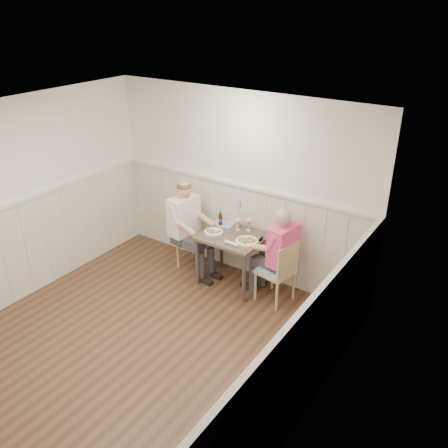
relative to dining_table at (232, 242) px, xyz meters
name	(u,v)px	position (x,y,z in m)	size (l,w,h in m)	color
ground_plane	(133,352)	(-0.15, -1.84, -0.64)	(4.50, 4.50, 0.00)	#4A2E1C
room_shell	(120,233)	(-0.15, -1.84, 0.87)	(4.04, 4.54, 2.60)	white
wainscot	(168,274)	(-0.15, -1.15, 0.04)	(4.00, 4.49, 1.34)	silver
dining_table	(232,242)	(0.00, 0.00, 0.00)	(0.86, 0.70, 0.75)	brown
chair_right	(279,269)	(0.73, -0.03, -0.16)	(0.49, 0.49, 0.88)	tan
chair_left	(192,237)	(-0.75, 0.07, -0.17)	(0.43, 0.43, 0.88)	tan
man_in_pink	(280,262)	(0.71, 0.03, -0.09)	(0.66, 0.46, 1.33)	#3F3F47
diner_cream	(187,234)	(-0.75, -0.05, -0.06)	(0.68, 0.47, 1.39)	#3F3F47
plate_man	(246,240)	(0.25, -0.05, 0.13)	(0.30, 0.30, 0.08)	white
plate_diner	(213,231)	(-0.27, -0.08, 0.13)	(0.25, 0.25, 0.06)	white
beer_glass_a	(249,223)	(0.10, 0.25, 0.22)	(0.07, 0.07, 0.17)	silver
beer_glass_b	(238,223)	(-0.02, 0.18, 0.22)	(0.07, 0.07, 0.17)	silver
beer_bottle	(220,219)	(-0.31, 0.17, 0.20)	(0.06, 0.06, 0.21)	black
rolled_napkin	(232,243)	(0.14, -0.23, 0.13)	(0.21, 0.05, 0.04)	white
grass_vase	(238,215)	(-0.07, 0.25, 0.30)	(0.05, 0.05, 0.43)	silver
gingham_mat	(223,223)	(-0.30, 0.24, 0.11)	(0.34, 0.29, 0.01)	#4C6FA0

